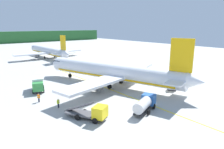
% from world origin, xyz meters
% --- Properties ---
extents(ground, '(240.00, 320.00, 0.20)m').
position_xyz_m(ground, '(0.00, 48.00, -0.10)').
color(ground, '#A8A8A3').
extents(airliner_foreground, '(34.04, 40.69, 11.90)m').
position_xyz_m(airliner_foreground, '(12.03, 17.09, 3.39)').
color(airliner_foreground, white).
rests_on(airliner_foreground, ground).
extents(airliner_mid_apron, '(30.74, 36.96, 10.55)m').
position_xyz_m(airliner_mid_apron, '(17.35, 69.22, 3.01)').
color(airliner_mid_apron, silver).
rests_on(airliner_mid_apron, ground).
extents(service_truck_fuel, '(6.45, 4.12, 2.40)m').
position_xyz_m(service_truck_fuel, '(6.66, 1.77, 1.40)').
color(service_truck_fuel, '#2659A5').
rests_on(service_truck_fuel, ground).
extents(service_truck_baggage, '(5.09, 7.08, 2.77)m').
position_xyz_m(service_truck_baggage, '(-1.97, 4.68, 1.16)').
color(service_truck_baggage, yellow).
rests_on(service_truck_baggage, ground).
extents(service_truck_catering, '(3.95, 6.04, 2.90)m').
position_xyz_m(service_truck_catering, '(-3.39, 24.44, 1.59)').
color(service_truck_catering, '#338C3F').
rests_on(service_truck_catering, ground).
extents(cargo_container_near, '(2.42, 2.42, 2.00)m').
position_xyz_m(cargo_container_near, '(20.10, 5.73, 0.95)').
color(cargo_container_near, '#333338').
rests_on(cargo_container_near, ground).
extents(crew_marshaller, '(0.60, 0.37, 1.68)m').
position_xyz_m(crew_marshaller, '(-4.14, 12.35, 0.99)').
color(crew_marshaller, '#191E33').
rests_on(crew_marshaller, ground).
extents(crew_loader_left, '(0.46, 0.51, 1.67)m').
position_xyz_m(crew_loader_left, '(-5.80, 17.38, 0.98)').
color(crew_loader_left, '#191E33').
rests_on(crew_loader_left, ground).
extents(apron_guide_line, '(0.30, 60.00, 0.01)m').
position_xyz_m(apron_guide_line, '(9.68, 12.63, 0.01)').
color(apron_guide_line, yellow).
rests_on(apron_guide_line, ground).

